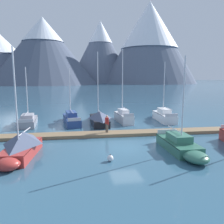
{
  "coord_description": "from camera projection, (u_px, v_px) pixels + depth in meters",
  "views": [
    {
      "loc": [
        -4.46,
        -17.09,
        5.71
      ],
      "look_at": [
        0.0,
        6.0,
        2.0
      ],
      "focal_mm": 35.95,
      "sensor_mm": 36.0,
      "label": 1
    }
  ],
  "objects": [
    {
      "name": "ground_plane",
      "position": [
        126.0,
        147.0,
        18.3
      ],
      "size": [
        700.0,
        700.0,
        0.0
      ],
      "primitive_type": "plane",
      "color": "#335B75"
    },
    {
      "name": "mountain_central_massif",
      "position": [
        44.0,
        50.0,
        170.19
      ],
      "size": [
        80.99,
        80.99,
        49.89
      ],
      "color": "#4C566B",
      "rests_on": "ground"
    },
    {
      "name": "mountain_shoulder_ridge",
      "position": [
        101.0,
        51.0,
        208.56
      ],
      "size": [
        59.15,
        59.15,
        56.46
      ],
      "color": "slate",
      "rests_on": "ground"
    },
    {
      "name": "mountain_east_summit",
      "position": [
        149.0,
        40.0,
        195.5
      ],
      "size": [
        82.73,
        82.73,
        69.61
      ],
      "color": "slate",
      "rests_on": "ground"
    },
    {
      "name": "dock",
      "position": [
        116.0,
        134.0,
        22.16
      ],
      "size": [
        23.41,
        2.94,
        0.3
      ],
      "color": "#846B4C",
      "rests_on": "ground"
    },
    {
      "name": "sailboat_nearest_berth",
      "position": [
        28.0,
        120.0,
        27.1
      ],
      "size": [
        2.17,
        6.18,
        6.84
      ],
      "color": "#93939E",
      "rests_on": "ground"
    },
    {
      "name": "sailboat_second_berth",
      "position": [
        21.0,
        146.0,
        16.02
      ],
      "size": [
        2.52,
        5.63,
        7.7
      ],
      "color": "#B2332D",
      "rests_on": "ground"
    },
    {
      "name": "sailboat_mid_dock_port",
      "position": [
        71.0,
        118.0,
        27.82
      ],
      "size": [
        2.21,
        6.75,
        6.75
      ],
      "color": "navy",
      "rests_on": "ground"
    },
    {
      "name": "sailboat_mid_dock_starboard",
      "position": [
        99.0,
        117.0,
        27.46
      ],
      "size": [
        2.11,
        7.01,
        8.69
      ],
      "color": "black",
      "rests_on": "ground"
    },
    {
      "name": "sailboat_far_berth",
      "position": [
        122.0,
        116.0,
        28.91
      ],
      "size": [
        1.59,
        5.93,
        9.12
      ],
      "color": "silver",
      "rests_on": "ground"
    },
    {
      "name": "sailboat_outer_slip",
      "position": [
        182.0,
        146.0,
        17.03
      ],
      "size": [
        2.07,
        6.07,
        7.22
      ],
      "color": "#336B56",
      "rests_on": "ground"
    },
    {
      "name": "sailboat_end_of_dock",
      "position": [
        163.0,
        115.0,
        29.67
      ],
      "size": [
        2.13,
        6.5,
        7.6
      ],
      "color": "white",
      "rests_on": "ground"
    },
    {
      "name": "person_on_dock",
      "position": [
        107.0,
        123.0,
        21.94
      ],
      "size": [
        0.34,
        0.56,
        1.69
      ],
      "color": "brown",
      "rests_on": "dock"
    },
    {
      "name": "mooring_buoy_channel_marker",
      "position": [
        110.0,
        158.0,
        15.25
      ],
      "size": [
        0.44,
        0.44,
        0.52
      ],
      "color": "white",
      "rests_on": "ground"
    }
  ]
}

